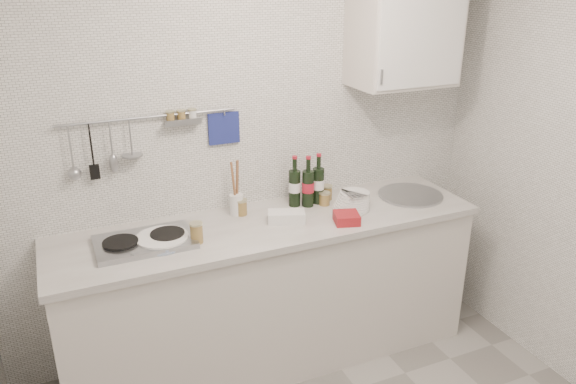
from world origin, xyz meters
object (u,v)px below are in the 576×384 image
object	(u,v)px
plate_stack_sink	(353,201)
wine_bottles	(307,181)
wall_cabinet	(405,24)
plate_stack_hob	(161,240)
utensil_crock	(236,201)

from	to	relation	value
plate_stack_sink	wine_bottles	bearing A→B (deg)	143.65
wall_cabinet	wine_bottles	world-z (taller)	wall_cabinet
wall_cabinet	plate_stack_hob	size ratio (longest dim) A/B	2.41
wall_cabinet	plate_stack_hob	world-z (taller)	wall_cabinet
wall_cabinet	utensil_crock	world-z (taller)	wall_cabinet
plate_stack_hob	plate_stack_sink	bearing A→B (deg)	-0.15
plate_stack_sink	utensil_crock	size ratio (longest dim) A/B	0.71
wine_bottles	utensil_crock	size ratio (longest dim) A/B	0.93
plate_stack_hob	wine_bottles	xyz separation A→B (m)	(0.91, 0.16, 0.14)
wine_bottles	utensil_crock	world-z (taller)	utensil_crock
wall_cabinet	utensil_crock	size ratio (longest dim) A/B	2.10
plate_stack_hob	wine_bottles	distance (m)	0.94
plate_stack_hob	utensil_crock	bearing A→B (deg)	22.58
utensil_crock	wine_bottles	bearing A→B (deg)	-5.13
wine_bottles	plate_stack_sink	bearing A→B (deg)	-36.35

